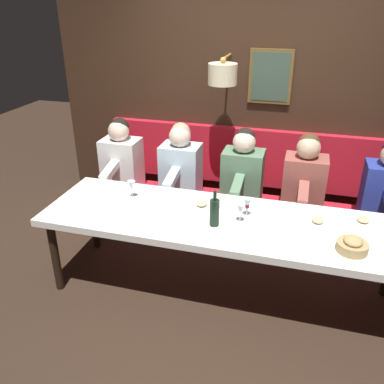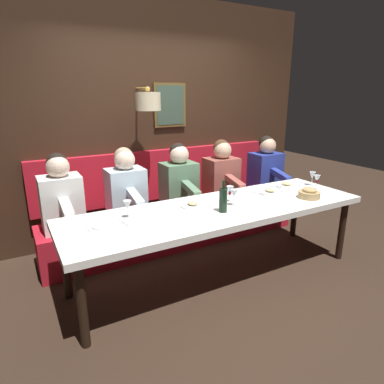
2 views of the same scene
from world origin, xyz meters
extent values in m
plane|color=#332319|center=(0.00, 0.00, 0.00)|extent=(12.00, 12.00, 0.00)
cube|color=white|center=(0.00, 0.00, 0.71)|extent=(0.90, 2.99, 0.06)
cylinder|color=black|center=(-0.35, -1.40, 0.34)|extent=(0.07, 0.07, 0.68)
cylinder|color=black|center=(-0.35, 1.40, 0.34)|extent=(0.07, 0.07, 0.68)
cylinder|color=black|center=(0.35, -1.40, 0.34)|extent=(0.07, 0.07, 0.68)
cylinder|color=black|center=(0.35, 1.40, 0.34)|extent=(0.07, 0.07, 0.68)
cube|color=red|center=(0.89, 0.00, 0.23)|extent=(0.52, 3.19, 0.45)
cube|color=#382316|center=(1.48, 0.00, 1.45)|extent=(0.10, 4.39, 2.90)
cube|color=red|center=(1.39, 0.00, 0.77)|extent=(0.10, 3.19, 0.64)
cube|color=brown|center=(1.42, -0.16, 1.64)|extent=(0.04, 0.43, 0.54)
cube|color=#384C3D|center=(1.40, -0.16, 1.64)|extent=(0.01, 0.37, 0.48)
cylinder|color=#B78E3D|center=(1.25, 0.26, 1.84)|extent=(0.35, 0.02, 0.02)
cylinder|color=beige|center=(1.08, 0.26, 1.70)|extent=(0.28, 0.28, 0.20)
sphere|color=#B78E3D|center=(1.08, 0.26, 1.83)|extent=(0.06, 0.06, 0.06)
cube|color=#283893|center=(0.89, -1.34, 0.73)|extent=(0.30, 0.40, 0.56)
sphere|color=#D1A889|center=(0.87, -1.34, 1.11)|extent=(0.22, 0.22, 0.22)
sphere|color=black|center=(0.90, -1.34, 1.14)|extent=(0.20, 0.20, 0.20)
cube|color=#283893|center=(0.60, -1.34, 0.77)|extent=(0.33, 0.09, 0.14)
cube|color=#934C42|center=(0.89, -0.61, 0.73)|extent=(0.30, 0.40, 0.56)
sphere|color=#D1A889|center=(0.87, -0.61, 1.11)|extent=(0.22, 0.22, 0.22)
sphere|color=#4C331E|center=(0.90, -0.61, 1.14)|extent=(0.20, 0.20, 0.20)
cube|color=#934C42|center=(0.60, -0.61, 0.77)|extent=(0.33, 0.09, 0.14)
cube|color=#567A5B|center=(0.89, -0.01, 0.73)|extent=(0.30, 0.40, 0.56)
sphere|color=beige|center=(0.87, -0.01, 1.11)|extent=(0.22, 0.22, 0.22)
sphere|color=black|center=(0.90, -0.01, 1.14)|extent=(0.20, 0.20, 0.20)
cube|color=#567A5B|center=(0.60, -0.01, 0.77)|extent=(0.33, 0.09, 0.14)
cube|color=silver|center=(0.89, 0.63, 0.73)|extent=(0.30, 0.40, 0.56)
sphere|color=beige|center=(0.87, 0.63, 1.11)|extent=(0.22, 0.22, 0.22)
sphere|color=tan|center=(0.90, 0.63, 1.14)|extent=(0.20, 0.20, 0.20)
cube|color=silver|center=(0.60, 0.63, 0.77)|extent=(0.33, 0.09, 0.14)
cube|color=white|center=(0.89, 1.30, 0.73)|extent=(0.30, 0.40, 0.56)
sphere|color=beige|center=(0.87, 1.30, 1.11)|extent=(0.22, 0.22, 0.22)
sphere|color=black|center=(0.90, 1.30, 1.14)|extent=(0.20, 0.20, 0.20)
cube|color=white|center=(0.60, 1.30, 0.77)|extent=(0.33, 0.09, 0.14)
cylinder|color=white|center=(0.08, 1.08, 0.75)|extent=(0.24, 0.24, 0.01)
cube|color=silver|center=(0.06, 0.93, 0.74)|extent=(0.17, 0.04, 0.01)
cube|color=silver|center=(0.10, 1.22, 0.74)|extent=(0.18, 0.02, 0.01)
cylinder|color=white|center=(0.23, -1.09, 0.75)|extent=(0.24, 0.24, 0.01)
ellipsoid|color=#D1BC84|center=(0.23, -1.09, 0.77)|extent=(0.11, 0.09, 0.04)
cube|color=silver|center=(0.21, -1.24, 0.74)|extent=(0.17, 0.03, 0.01)
cube|color=silver|center=(0.25, -0.95, 0.74)|extent=(0.18, 0.03, 0.01)
cylinder|color=silver|center=(0.12, -0.74, 0.75)|extent=(0.24, 0.24, 0.01)
ellipsoid|color=#D1BC84|center=(0.12, -0.74, 0.77)|extent=(0.11, 0.09, 0.04)
cube|color=silver|center=(0.10, -0.89, 0.74)|extent=(0.17, 0.02, 0.01)
cube|color=silver|center=(0.14, -0.60, 0.74)|extent=(0.18, 0.03, 0.01)
cylinder|color=silver|center=(0.15, 0.22, 0.75)|extent=(0.24, 0.24, 0.01)
ellipsoid|color=#D1BC84|center=(0.15, 0.22, 0.77)|extent=(0.11, 0.09, 0.04)
cube|color=silver|center=(0.13, 0.07, 0.74)|extent=(0.17, 0.03, 0.01)
cube|color=silver|center=(0.17, 0.36, 0.74)|extent=(0.18, 0.03, 0.01)
cylinder|color=silver|center=(-0.03, -0.15, 0.74)|extent=(0.06, 0.06, 0.00)
cylinder|color=silver|center=(-0.03, -0.15, 0.78)|extent=(0.01, 0.01, 0.07)
cone|color=silver|center=(-0.03, -0.15, 0.86)|extent=(0.07, 0.07, 0.08)
cylinder|color=silver|center=(0.09, -0.18, 0.74)|extent=(0.06, 0.06, 0.00)
cylinder|color=silver|center=(0.09, -0.18, 0.78)|extent=(0.01, 0.01, 0.07)
cone|color=silver|center=(0.09, -0.18, 0.86)|extent=(0.07, 0.07, 0.08)
cylinder|color=maroon|center=(0.09, -0.18, 0.83)|extent=(0.03, 0.03, 0.03)
cylinder|color=silver|center=(0.12, -1.39, 0.74)|extent=(0.06, 0.06, 0.00)
cylinder|color=silver|center=(0.12, -1.39, 0.78)|extent=(0.01, 0.01, 0.07)
cone|color=silver|center=(0.12, -1.39, 0.86)|extent=(0.07, 0.07, 0.08)
cylinder|color=silver|center=(-0.02, -1.30, 0.74)|extent=(0.06, 0.06, 0.00)
cylinder|color=silver|center=(-0.02, -1.30, 0.78)|extent=(0.01, 0.01, 0.07)
cone|color=silver|center=(-0.02, -1.30, 0.86)|extent=(0.07, 0.07, 0.08)
cylinder|color=maroon|center=(-0.02, -1.30, 0.83)|extent=(0.03, 0.03, 0.03)
cylinder|color=silver|center=(0.15, 0.86, 0.74)|extent=(0.06, 0.06, 0.00)
cylinder|color=silver|center=(0.15, 0.86, 0.78)|extent=(0.01, 0.01, 0.07)
cone|color=silver|center=(0.15, 0.86, 0.86)|extent=(0.07, 0.07, 0.08)
cylinder|color=black|center=(-0.12, 0.04, 0.85)|extent=(0.08, 0.08, 0.22)
cylinder|color=black|center=(-0.12, 0.04, 1.00)|extent=(0.03, 0.03, 0.08)
cylinder|color=tan|center=(-0.21, -0.98, 0.78)|extent=(0.22, 0.22, 0.07)
ellipsoid|color=tan|center=(-0.21, -0.98, 0.83)|extent=(0.15, 0.13, 0.06)
camera|label=1|loc=(-2.84, -0.54, 2.37)|focal=37.90mm
camera|label=2|loc=(-2.51, 1.70, 1.81)|focal=31.21mm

